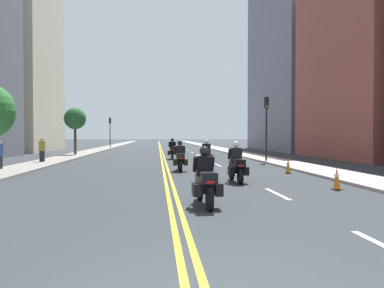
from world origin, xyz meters
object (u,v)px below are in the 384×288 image
at_px(motorcycle_3, 207,154).
at_px(motorcycle_0, 205,182).
at_px(traffic_cone_1, 288,166).
at_px(traffic_light_far, 110,127).
at_px(motorcycle_2, 180,159).
at_px(traffic_cone_0, 337,178).
at_px(pedestrian_0, 42,150).
at_px(motorcycle_1, 236,166).
at_px(motorcycle_4, 172,151).
at_px(street_tree_1, 75,119).
at_px(traffic_light_near, 266,117).

bearing_deg(motorcycle_3, motorcycle_0, -94.99).
xyz_separation_m(traffic_cone_1, traffic_light_far, (-13.13, 36.73, 2.69)).
height_order(motorcycle_0, traffic_light_far, traffic_light_far).
xyz_separation_m(motorcycle_0, traffic_cone_1, (5.18, 8.26, -0.27)).
bearing_deg(motorcycle_2, traffic_cone_0, -55.87).
distance_m(motorcycle_2, pedestrian_0, 10.85).
bearing_deg(motorcycle_1, motorcycle_2, 109.72).
relative_size(motorcycle_2, motorcycle_4, 0.98).
bearing_deg(traffic_cone_0, motorcycle_4, 106.02).
height_order(motorcycle_0, traffic_cone_1, motorcycle_0).
distance_m(traffic_light_far, street_tree_1, 18.92).
distance_m(motorcycle_3, traffic_light_far, 32.01).
bearing_deg(traffic_light_near, traffic_light_far, 116.29).
distance_m(motorcycle_1, traffic_light_far, 41.33).
bearing_deg(traffic_light_near, motorcycle_2, -136.58).
bearing_deg(street_tree_1, traffic_cone_0, -59.67).
height_order(traffic_cone_0, street_tree_1, street_tree_1).
bearing_deg(traffic_cone_1, motorcycle_2, 161.90).
distance_m(motorcycle_2, traffic_light_near, 9.18).
xyz_separation_m(traffic_light_near, traffic_light_far, (-14.30, 28.94, -0.08)).
relative_size(traffic_light_near, street_tree_1, 1.03).
bearing_deg(motorcycle_1, traffic_cone_1, 44.01).
xyz_separation_m(motorcycle_0, street_tree_1, (-8.84, 26.09, 2.75)).
xyz_separation_m(motorcycle_1, motorcycle_4, (-1.96, 15.03, 0.03)).
bearing_deg(pedestrian_0, motorcycle_3, -174.73).
distance_m(motorcycle_4, pedestrian_0, 9.61).
xyz_separation_m(motorcycle_0, traffic_cone_0, (4.91, 2.59, -0.26)).
relative_size(motorcycle_0, traffic_light_near, 0.49).
height_order(traffic_cone_1, traffic_light_near, traffic_light_near).
bearing_deg(traffic_cone_1, street_tree_1, 128.17).
height_order(motorcycle_0, motorcycle_2, motorcycle_2).
bearing_deg(traffic_cone_0, motorcycle_0, -152.13).
xyz_separation_m(motorcycle_0, traffic_light_far, (-7.95, 44.99, 2.42)).
distance_m(motorcycle_0, pedestrian_0, 18.52).
height_order(motorcycle_2, traffic_cone_0, motorcycle_2).
xyz_separation_m(motorcycle_0, motorcycle_3, (1.95, 14.65, -0.00)).
xyz_separation_m(motorcycle_4, traffic_light_far, (-7.88, 25.04, 2.38)).
xyz_separation_m(motorcycle_2, street_tree_1, (-8.77, 16.11, 2.76)).
distance_m(traffic_light_near, traffic_light_far, 32.28).
xyz_separation_m(motorcycle_1, motorcycle_2, (-1.95, 5.06, -0.02)).
xyz_separation_m(motorcycle_3, pedestrian_0, (-10.88, 1.58, 0.25)).
relative_size(motorcycle_3, pedestrian_0, 1.31).
bearing_deg(traffic_cone_0, motorcycle_3, 103.80).
xyz_separation_m(traffic_light_near, pedestrian_0, (-15.28, 0.18, -2.25)).
relative_size(motorcycle_4, traffic_cone_1, 2.93).
height_order(motorcycle_1, street_tree_1, street_tree_1).
height_order(traffic_light_near, pedestrian_0, traffic_light_near).
xyz_separation_m(motorcycle_3, traffic_light_near, (4.40, 1.40, 2.50)).
bearing_deg(traffic_cone_0, traffic_light_far, 106.87).
relative_size(motorcycle_3, traffic_light_far, 0.52).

